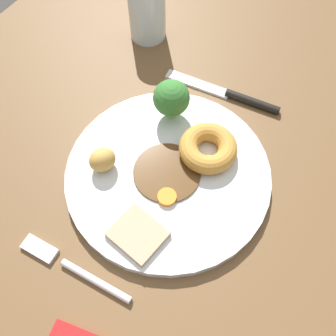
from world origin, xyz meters
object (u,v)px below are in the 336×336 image
(yorkshire_pudding, at_px, (208,148))
(dinner_plate, at_px, (168,174))
(carrot_coin_front, at_px, (167,197))
(water_glass, at_px, (147,12))
(meat_slice_main, at_px, (138,234))
(roast_potato_left, at_px, (102,160))
(knife, at_px, (232,95))
(fork, at_px, (72,267))
(broccoli_floret, at_px, (171,98))

(yorkshire_pudding, bearing_deg, dinner_plate, 150.49)
(carrot_coin_front, height_order, water_glass, water_glass)
(meat_slice_main, height_order, roast_potato_left, roast_potato_left)
(carrot_coin_front, relative_size, knife, 0.13)
(meat_slice_main, height_order, water_glass, water_glass)
(dinner_plate, relative_size, knife, 1.48)
(dinner_plate, xyz_separation_m, water_glass, (0.22, 0.18, 0.04))
(dinner_plate, bearing_deg, fork, 169.61)
(water_glass, bearing_deg, meat_slice_main, -148.27)
(meat_slice_main, bearing_deg, carrot_coin_front, -3.16)
(broccoli_floret, xyz_separation_m, knife, (0.09, -0.06, -0.04))
(broccoli_floret, bearing_deg, water_glass, 44.04)
(roast_potato_left, distance_m, carrot_coin_front, 0.10)
(roast_potato_left, height_order, fork, roast_potato_left)
(yorkshire_pudding, xyz_separation_m, fork, (-0.22, 0.06, -0.02))
(broccoli_floret, bearing_deg, yorkshire_pudding, -111.68)
(yorkshire_pudding, xyz_separation_m, water_glass, (0.16, 0.21, 0.02))
(broccoli_floret, bearing_deg, knife, -32.60)
(carrot_coin_front, distance_m, broccoli_floret, 0.14)
(fork, distance_m, water_glass, 0.41)
(yorkshire_pudding, bearing_deg, broccoli_floret, 68.32)
(fork, bearing_deg, dinner_plate, -104.22)
(yorkshire_pudding, distance_m, knife, 0.12)
(dinner_plate, bearing_deg, water_glass, 39.07)
(meat_slice_main, distance_m, knife, 0.27)
(broccoli_floret, bearing_deg, dinner_plate, -150.59)
(carrot_coin_front, bearing_deg, water_glass, 38.00)
(roast_potato_left, relative_size, broccoli_floret, 0.58)
(yorkshire_pudding, distance_m, broccoli_floret, 0.09)
(meat_slice_main, bearing_deg, yorkshire_pudding, -5.36)
(knife, bearing_deg, dinner_plate, 80.58)
(dinner_plate, distance_m, meat_slice_main, 0.10)
(dinner_plate, bearing_deg, carrot_coin_front, -149.78)
(dinner_plate, height_order, fork, dinner_plate)
(meat_slice_main, bearing_deg, fork, 147.15)
(water_glass, bearing_deg, fork, -159.18)
(broccoli_floret, xyz_separation_m, water_glass, (0.13, 0.13, -0.00))
(carrot_coin_front, distance_m, water_glass, 0.32)
(dinner_plate, height_order, yorkshire_pudding, yorkshire_pudding)
(dinner_plate, relative_size, water_glass, 2.95)
(meat_slice_main, distance_m, roast_potato_left, 0.11)
(roast_potato_left, relative_size, fork, 0.23)
(roast_potato_left, relative_size, water_glass, 0.39)
(knife, bearing_deg, meat_slice_main, 85.06)
(yorkshire_pudding, height_order, roast_potato_left, roast_potato_left)
(carrot_coin_front, height_order, fork, carrot_coin_front)
(dinner_plate, distance_m, yorkshire_pudding, 0.06)
(water_glass, bearing_deg, dinner_plate, -140.93)
(dinner_plate, xyz_separation_m, meat_slice_main, (-0.09, -0.02, 0.01))
(knife, bearing_deg, broccoli_floret, 50.75)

